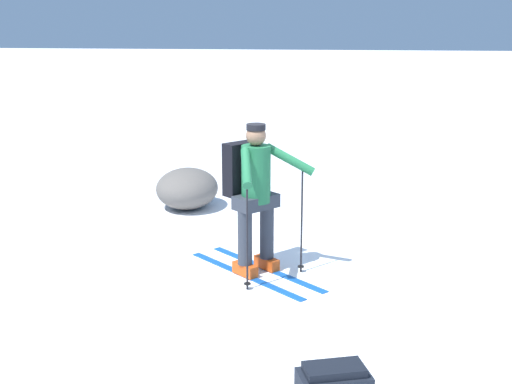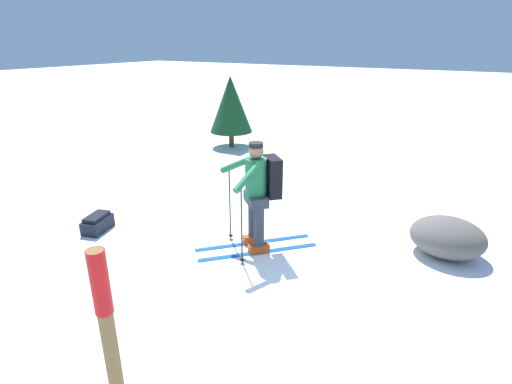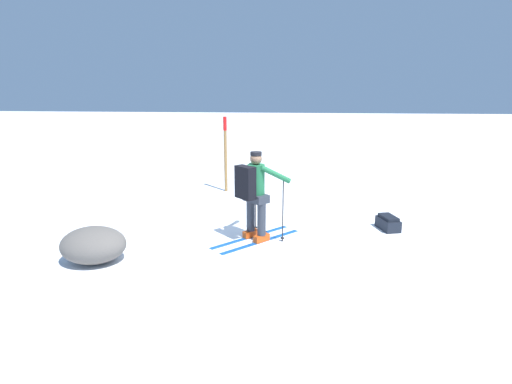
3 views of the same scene
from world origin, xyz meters
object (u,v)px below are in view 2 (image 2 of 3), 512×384
Objects in this scene: dropped_backpack at (97,223)px; trail_marker at (117,384)px; rock_boulder at (447,237)px; pine_tree at (231,104)px; skier at (259,190)px.

dropped_backpack is 0.29× the size of trail_marker.
dropped_backpack is 0.56× the size of rock_boulder.
pine_tree is at bearing 149.58° from rock_boulder.
pine_tree is (-4.77, 8.18, 0.07)m from trail_marker.
pine_tree reaches higher than dropped_backpack.
skier is at bearing -153.80° from rock_boulder.
rock_boulder is at bearing -30.42° from pine_tree.
skier is 3.65m from trail_marker.
trail_marker is at bearing -105.18° from rock_boulder.
trail_marker is (3.62, -2.63, 1.00)m from dropped_backpack.
skier is at bearing 108.03° from trail_marker.
rock_boulder is at bearing 22.29° from dropped_backpack.
skier is 0.81× the size of pine_tree.
dropped_backpack is 0.29× the size of pine_tree.
rock_boulder is (2.38, 1.17, -0.63)m from skier.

